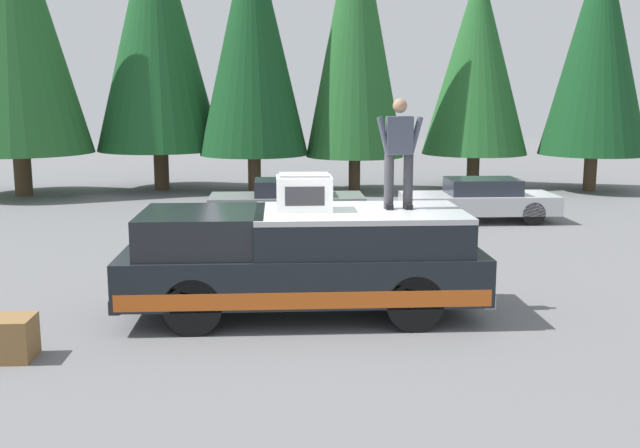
# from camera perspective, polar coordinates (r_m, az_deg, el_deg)

# --- Properties ---
(ground_plane) EXTENTS (90.00, 90.00, 0.00)m
(ground_plane) POSITION_cam_1_polar(r_m,az_deg,el_deg) (11.50, -0.28, -7.20)
(ground_plane) COLOR slate
(pickup_truck) EXTENTS (2.01, 5.54, 1.65)m
(pickup_truck) POSITION_cam_1_polar(r_m,az_deg,el_deg) (11.39, -1.33, -2.82)
(pickup_truck) COLOR black
(pickup_truck) RESTS_ON ground
(compressor_unit) EXTENTS (0.65, 0.84, 0.56)m
(compressor_unit) POSITION_cam_1_polar(r_m,az_deg,el_deg) (11.25, -1.24, 2.47)
(compressor_unit) COLOR white
(compressor_unit) RESTS_ON pickup_truck
(person_on_truck_bed) EXTENTS (0.29, 0.72, 1.69)m
(person_on_truck_bed) POSITION_cam_1_polar(r_m,az_deg,el_deg) (11.41, 6.14, 5.68)
(person_on_truck_bed) COLOR #333338
(person_on_truck_bed) RESTS_ON pickup_truck
(parked_car_silver) EXTENTS (1.64, 4.10, 1.16)m
(parked_car_silver) POSITION_cam_1_polar(r_m,az_deg,el_deg) (20.36, 12.22, 1.84)
(parked_car_silver) COLOR silver
(parked_car_silver) RESTS_ON ground
(parked_car_grey) EXTENTS (1.64, 4.10, 1.16)m
(parked_car_grey) POSITION_cam_1_polar(r_m,az_deg,el_deg) (19.69, -2.53, 1.78)
(parked_car_grey) COLOR gray
(parked_car_grey) RESTS_ON ground
(wooden_crate) EXTENTS (0.56, 0.56, 0.56)m
(wooden_crate) POSITION_cam_1_polar(r_m,az_deg,el_deg) (10.47, -22.77, -8.16)
(wooden_crate) COLOR olive
(wooden_crate) RESTS_ON ground
(conifer_far_left) EXTENTS (3.71, 3.71, 8.88)m
(conifer_far_left) POSITION_cam_1_polar(r_m,az_deg,el_deg) (27.85, 20.74, 12.85)
(conifer_far_left) COLOR #4C3826
(conifer_far_left) RESTS_ON ground
(conifer_left) EXTENTS (3.83, 3.83, 8.05)m
(conifer_left) POSITION_cam_1_polar(r_m,az_deg,el_deg) (27.79, 12.06, 12.35)
(conifer_left) COLOR #4C3826
(conifer_left) RESTS_ON ground
(conifer_center_left) EXTENTS (3.43, 3.43, 10.13)m
(conifer_center_left) POSITION_cam_1_polar(r_m,az_deg,el_deg) (26.13, 2.77, 15.00)
(conifer_center_left) COLOR #4C3826
(conifer_center_left) RESTS_ON ground
(conifer_center_right) EXTENTS (3.73, 3.73, 9.33)m
(conifer_center_right) POSITION_cam_1_polar(r_m,az_deg,el_deg) (25.69, -5.26, 14.28)
(conifer_center_right) COLOR #4C3826
(conifer_center_right) RESTS_ON ground
(conifer_right) EXTENTS (4.41, 4.41, 10.04)m
(conifer_right) POSITION_cam_1_polar(r_m,az_deg,el_deg) (27.18, -12.58, 14.69)
(conifer_right) COLOR #4C3826
(conifer_right) RESTS_ON ground
(conifer_far_right) EXTENTS (4.79, 4.79, 10.49)m
(conifer_far_right) POSITION_cam_1_polar(r_m,az_deg,el_deg) (26.87, -22.76, 14.73)
(conifer_far_right) COLOR #4C3826
(conifer_far_right) RESTS_ON ground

